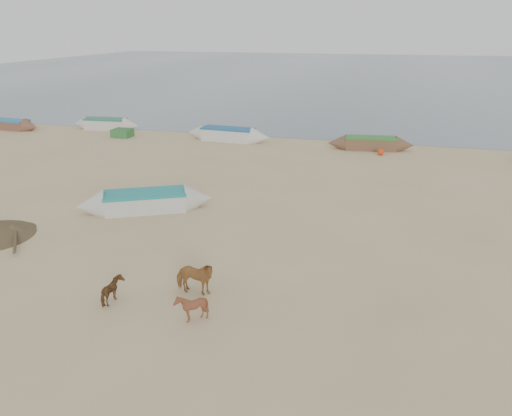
{
  "coord_description": "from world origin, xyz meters",
  "views": [
    {
      "loc": [
        4.97,
        -14.46,
        8.02
      ],
      "look_at": [
        0.0,
        4.0,
        1.0
      ],
      "focal_mm": 35.0,
      "sensor_mm": 36.0,
      "label": 1
    }
  ],
  "objects": [
    {
      "name": "calf_right",
      "position": [
        -2.73,
        -2.66,
        0.4
      ],
      "size": [
        0.94,
        0.99,
        0.79
      ],
      "primitive_type": "imported",
      "rotation": [
        0.0,
        0.0,
        1.99
      ],
      "color": "brown",
      "rests_on": "ground"
    },
    {
      "name": "ground",
      "position": [
        0.0,
        0.0,
        0.0
      ],
      "size": [
        140.0,
        140.0,
        0.0
      ],
      "primitive_type": "plane",
      "color": "tan",
      "rests_on": "ground"
    },
    {
      "name": "near_canoe",
      "position": [
        -5.53,
        5.02,
        0.44
      ],
      "size": [
        6.16,
        4.16,
        0.88
      ],
      "primitive_type": null,
      "rotation": [
        0.0,
        0.0,
        0.48
      ],
      "color": "beige",
      "rests_on": "ground"
    },
    {
      "name": "waterline_canoes",
      "position": [
        -0.35,
        20.33,
        0.44
      ],
      "size": [
        57.6,
        3.66,
        0.97
      ],
      "color": "brown",
      "rests_on": "ground"
    },
    {
      "name": "calf_front",
      "position": [
        -0.04,
        -2.97,
        0.44
      ],
      "size": [
        0.84,
        0.76,
        0.89
      ],
      "primitive_type": "imported",
      "rotation": [
        0.0,
        0.0,
        -1.63
      ],
      "color": "brown",
      "rests_on": "ground"
    },
    {
      "name": "beach_clutter",
      "position": [
        3.25,
        19.78,
        0.3
      ],
      "size": [
        45.49,
        4.73,
        0.64
      ],
      "color": "#2E6730",
      "rests_on": "ground"
    },
    {
      "name": "cow_adult",
      "position": [
        -0.51,
        -1.52,
        0.57
      ],
      "size": [
        1.35,
        0.62,
        1.14
      ],
      "primitive_type": "imported",
      "rotation": [
        0.0,
        0.0,
        1.56
      ],
      "color": "#9B6532",
      "rests_on": "ground"
    },
    {
      "name": "sea",
      "position": [
        0.0,
        82.0,
        0.01
      ],
      "size": [
        160.0,
        160.0,
        0.0
      ],
      "primitive_type": "plane",
      "color": "slate",
      "rests_on": "ground"
    }
  ]
}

